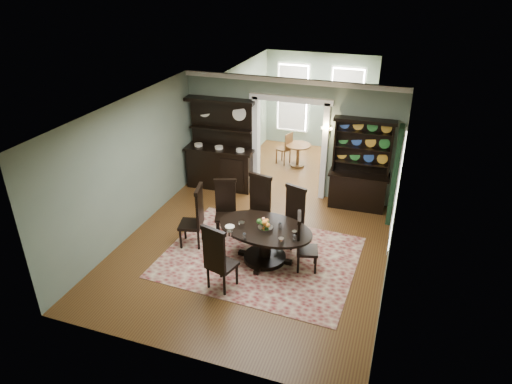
# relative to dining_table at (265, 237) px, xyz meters

# --- Properties ---
(room) EXTENTS (5.51, 6.01, 3.01)m
(room) POSITION_rel_dining_table_xyz_m (-0.38, 0.21, 1.04)
(room) COLOR brown
(room) RESTS_ON ground
(parlor) EXTENTS (3.51, 3.50, 3.01)m
(parlor) POSITION_rel_dining_table_xyz_m (-0.38, 5.70, 0.98)
(parlor) COLOR brown
(parlor) RESTS_ON ground
(doorway_trim) EXTENTS (2.08, 0.25, 2.57)m
(doorway_trim) POSITION_rel_dining_table_xyz_m (-0.38, 3.16, 1.08)
(doorway_trim) COLOR white
(doorway_trim) RESTS_ON floor
(right_window) EXTENTS (0.15, 1.47, 2.12)m
(right_window) POSITION_rel_dining_table_xyz_m (2.31, 1.09, 1.06)
(right_window) COLOR white
(right_window) RESTS_ON wall_right
(wall_sconce) EXTENTS (0.27, 0.21, 0.21)m
(wall_sconce) POSITION_rel_dining_table_xyz_m (0.57, 3.01, 1.35)
(wall_sconce) COLOR gold
(wall_sconce) RESTS_ON back_wall_right
(rug) EXTENTS (3.97, 3.15, 0.01)m
(rug) POSITION_rel_dining_table_xyz_m (-0.12, 0.05, -0.53)
(rug) COLOR maroon
(rug) RESTS_ON floor
(dining_table) EXTENTS (2.10, 2.03, 0.77)m
(dining_table) POSITION_rel_dining_table_xyz_m (0.00, 0.00, 0.00)
(dining_table) COLOR black
(dining_table) RESTS_ON rug
(centerpiece) EXTENTS (1.49, 0.96, 0.24)m
(centerpiece) POSITION_rel_dining_table_xyz_m (0.03, -0.06, 0.30)
(centerpiece) COLOR silver
(centerpiece) RESTS_ON dining_table
(chair_far_left) EXTENTS (0.59, 0.58, 1.28)m
(chair_far_left) POSITION_rel_dining_table_xyz_m (-1.15, 0.74, 0.13)
(chair_far_left) COLOR black
(chair_far_left) RESTS_ON rug
(chair_far_mid) EXTENTS (0.62, 0.60, 1.43)m
(chair_far_mid) POSITION_rel_dining_table_xyz_m (-0.45, 0.88, 0.21)
(chair_far_mid) COLOR black
(chair_far_mid) RESTS_ON rug
(chair_far_right) EXTENTS (0.60, 0.59, 1.31)m
(chair_far_right) POSITION_rel_dining_table_xyz_m (0.34, 0.84, 0.15)
(chair_far_right) COLOR black
(chair_far_right) RESTS_ON rug
(chair_end_left) EXTENTS (0.59, 0.61, 1.38)m
(chair_end_left) POSITION_rel_dining_table_xyz_m (-1.55, 0.06, 0.19)
(chair_end_left) COLOR black
(chair_end_left) RESTS_ON rug
(chair_end_right) EXTENTS (0.52, 0.53, 1.20)m
(chair_end_right) POSITION_rel_dining_table_xyz_m (0.78, -0.04, 0.10)
(chair_end_right) COLOR black
(chair_end_right) RESTS_ON rug
(chair_near) EXTENTS (0.61, 0.59, 1.36)m
(chair_near) POSITION_rel_dining_table_xyz_m (-0.51, -1.18, 0.18)
(chair_near) COLOR black
(chair_near) RESTS_ON rug
(sideboard) EXTENTS (1.85, 0.74, 2.39)m
(sideboard) POSITION_rel_dining_table_xyz_m (-2.17, 2.89, 0.30)
(sideboard) COLOR black
(sideboard) RESTS_ON floor
(welsh_dresser) EXTENTS (1.45, 0.57, 2.24)m
(welsh_dresser) POSITION_rel_dining_table_xyz_m (1.44, 2.92, 0.28)
(welsh_dresser) COLOR black
(welsh_dresser) RESTS_ON floor
(parlor_table) EXTENTS (0.74, 0.74, 0.68)m
(parlor_table) POSITION_rel_dining_table_xyz_m (-0.56, 4.84, -0.09)
(parlor_table) COLOR brown
(parlor_table) RESTS_ON parlor_floor
(parlor_chair_left) EXTENTS (0.46, 0.45, 0.98)m
(parlor_chair_left) POSITION_rel_dining_table_xyz_m (-0.96, 4.90, -0.01)
(parlor_chair_left) COLOR brown
(parlor_chair_left) RESTS_ON parlor_floor
(parlor_chair_right) EXTENTS (0.48, 0.47, 1.03)m
(parlor_chair_right) POSITION_rel_dining_table_xyz_m (0.28, 4.93, 0.02)
(parlor_chair_right) COLOR brown
(parlor_chair_right) RESTS_ON parlor_floor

